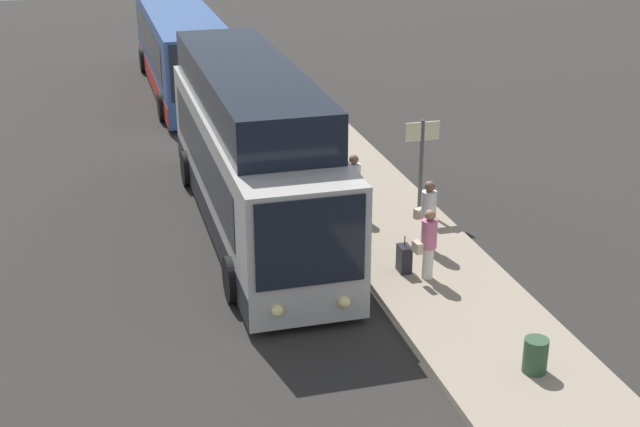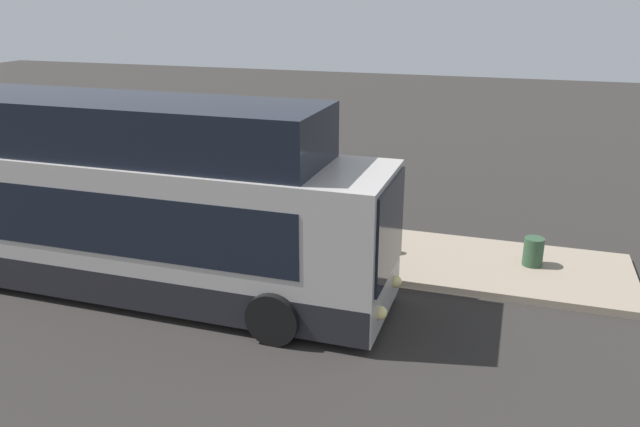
{
  "view_description": "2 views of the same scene",
  "coord_description": "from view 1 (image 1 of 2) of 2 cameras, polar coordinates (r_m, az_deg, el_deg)",
  "views": [
    {
      "loc": [
        20.0,
        -3.98,
        8.83
      ],
      "look_at": [
        3.7,
        0.48,
        1.89
      ],
      "focal_mm": 50.0,
      "sensor_mm": 36.0,
      "label": 1
    },
    {
      "loc": [
        7.25,
        -10.44,
        5.9
      ],
      "look_at": [
        3.7,
        0.48,
        1.89
      ],
      "focal_mm": 35.0,
      "sensor_mm": 36.0,
      "label": 2
    }
  ],
  "objects": [
    {
      "name": "sign_post",
      "position": [
        22.74,
        6.53,
        3.98
      ],
      "size": [
        0.1,
        0.89,
        2.39
      ],
      "color": "#4C4C51",
      "rests_on": "platform"
    },
    {
      "name": "platform",
      "position": [
        22.96,
        3.97,
        -0.14
      ],
      "size": [
        20.0,
        3.08,
        0.16
      ],
      "color": "gray",
      "rests_on": "ground"
    },
    {
      "name": "bus_lead",
      "position": [
        22.0,
        -4.39,
        3.56
      ],
      "size": [
        11.29,
        2.73,
        4.03
      ],
      "color": "#B2ADA8",
      "rests_on": "ground"
    },
    {
      "name": "trash_bin",
      "position": [
        16.48,
        13.62,
        -8.82
      ],
      "size": [
        0.44,
        0.44,
        0.65
      ],
      "color": "#2D4C33",
      "rests_on": "platform"
    },
    {
      "name": "suitcase",
      "position": [
        19.71,
        5.4,
        -2.9
      ],
      "size": [
        0.38,
        0.25,
        0.86
      ],
      "color": "black",
      "rests_on": "platform"
    },
    {
      "name": "ground",
      "position": [
        22.22,
        -3.71,
        -1.15
      ],
      "size": [
        80.0,
        80.0,
        0.0
      ],
      "primitive_type": "plane",
      "color": "#2B2826"
    },
    {
      "name": "bus_second",
      "position": [
        35.54,
        -8.87,
        10.23
      ],
      "size": [
        11.98,
        2.73,
        3.12
      ],
      "color": "#33518C",
      "rests_on": "ground"
    },
    {
      "name": "passenger_boarding",
      "position": [
        20.64,
        6.92,
        0.08
      ],
      "size": [
        0.6,
        0.51,
        1.69
      ],
      "rotation": [
        0.0,
        0.0,
        2.03
      ],
      "color": "#6B604C",
      "rests_on": "platform"
    },
    {
      "name": "passenger_waiting",
      "position": [
        19.23,
        6.93,
        -1.81
      ],
      "size": [
        0.38,
        0.54,
        1.6
      ],
      "rotation": [
        0.0,
        0.0,
        -3.03
      ],
      "color": "silver",
      "rests_on": "platform"
    },
    {
      "name": "passenger_with_bags",
      "position": [
        22.42,
        2.13,
        1.96
      ],
      "size": [
        0.61,
        0.48,
        1.63
      ],
      "rotation": [
        0.0,
        0.0,
        1.91
      ],
      "color": "gray",
      "rests_on": "platform"
    }
  ]
}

